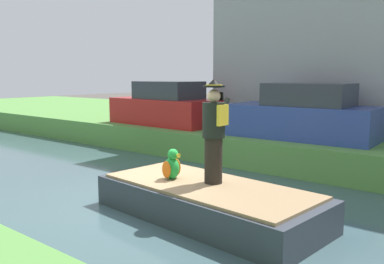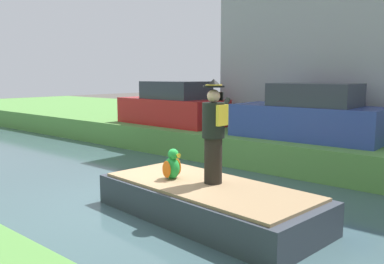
{
  "view_description": "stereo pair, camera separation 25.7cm",
  "coord_description": "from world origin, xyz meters",
  "px_view_note": "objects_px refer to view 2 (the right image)",
  "views": [
    {
      "loc": [
        -5.69,
        -5.67,
        2.63
      ],
      "look_at": [
        0.01,
        -1.08,
        1.61
      ],
      "focal_mm": 38.51,
      "sensor_mm": 36.0,
      "label": 1
    },
    {
      "loc": [
        -5.52,
        -5.87,
        2.63
      ],
      "look_at": [
        0.01,
        -1.08,
        1.61
      ],
      "focal_mm": 38.51,
      "sensor_mm": 36.0,
      "label": 2
    }
  ],
  "objects_px": {
    "person_pirate": "(214,132)",
    "parked_car_red": "(173,106)",
    "parrot_plush": "(172,166)",
    "parked_car_blue": "(309,116)",
    "boat": "(207,201)"
  },
  "relations": [
    {
      "from": "person_pirate",
      "to": "parked_car_red",
      "type": "distance_m",
      "value": 7.31
    },
    {
      "from": "person_pirate",
      "to": "parrot_plush",
      "type": "bearing_deg",
      "value": 93.54
    },
    {
      "from": "parked_car_blue",
      "to": "parked_car_red",
      "type": "xyz_separation_m",
      "value": [
        0.0,
        5.08,
        0.0
      ]
    },
    {
      "from": "person_pirate",
      "to": "parked_car_red",
      "type": "height_order",
      "value": "person_pirate"
    },
    {
      "from": "person_pirate",
      "to": "parked_car_blue",
      "type": "bearing_deg",
      "value": -9.46
    },
    {
      "from": "person_pirate",
      "to": "parked_car_blue",
      "type": "xyz_separation_m",
      "value": [
        4.77,
        0.46,
        -0.1
      ]
    },
    {
      "from": "parrot_plush",
      "to": "parked_car_red",
      "type": "distance_m",
      "value": 6.95
    },
    {
      "from": "person_pirate",
      "to": "parked_car_red",
      "type": "relative_size",
      "value": 0.46
    },
    {
      "from": "parked_car_blue",
      "to": "person_pirate",
      "type": "bearing_deg",
      "value": -174.5
    },
    {
      "from": "boat",
      "to": "parked_car_blue",
      "type": "distance_m",
      "value": 5.06
    },
    {
      "from": "boat",
      "to": "person_pirate",
      "type": "height_order",
      "value": "person_pirate"
    },
    {
      "from": "boat",
      "to": "parked_car_red",
      "type": "xyz_separation_m",
      "value": [
        4.92,
        5.51,
        1.13
      ]
    },
    {
      "from": "parrot_plush",
      "to": "parked_car_blue",
      "type": "height_order",
      "value": "parked_car_blue"
    },
    {
      "from": "boat",
      "to": "parrot_plush",
      "type": "relative_size",
      "value": 7.63
    },
    {
      "from": "boat",
      "to": "parked_car_red",
      "type": "distance_m",
      "value": 7.47
    }
  ]
}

